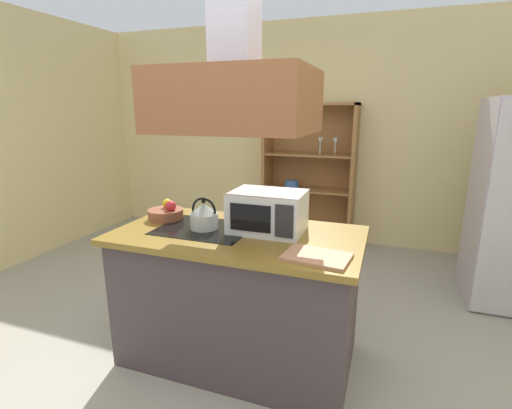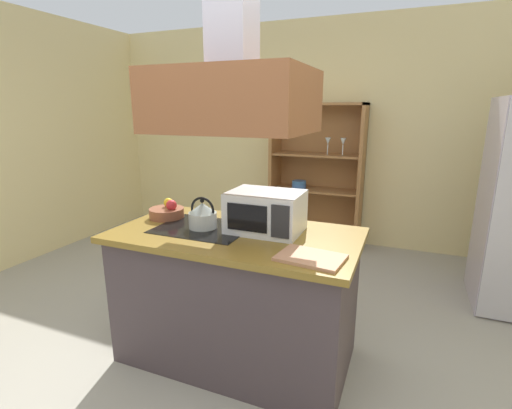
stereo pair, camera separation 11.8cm
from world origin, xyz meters
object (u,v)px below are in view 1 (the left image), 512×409
(kettle, at_px, (204,216))
(fruit_bowl, at_px, (166,213))
(dish_cabinet, at_px, (309,183))
(microwave, at_px, (268,212))
(cutting_board, at_px, (317,257))

(kettle, bearing_deg, fruit_bowl, 162.65)
(dish_cabinet, bearing_deg, microwave, -84.61)
(kettle, distance_m, cutting_board, 0.83)
(kettle, bearing_deg, dish_cabinet, 85.69)
(dish_cabinet, bearing_deg, kettle, -94.31)
(dish_cabinet, xyz_separation_m, kettle, (-0.18, -2.45, 0.23))
(kettle, height_order, microwave, microwave)
(dish_cabinet, relative_size, kettle, 8.31)
(kettle, relative_size, fruit_bowl, 0.84)
(fruit_bowl, bearing_deg, dish_cabinet, 76.83)
(fruit_bowl, bearing_deg, cutting_board, -17.37)
(fruit_bowl, bearing_deg, microwave, -1.37)
(dish_cabinet, relative_size, fruit_bowl, 6.99)
(dish_cabinet, xyz_separation_m, cutting_board, (0.61, -2.70, 0.15))
(dish_cabinet, distance_m, kettle, 2.47)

